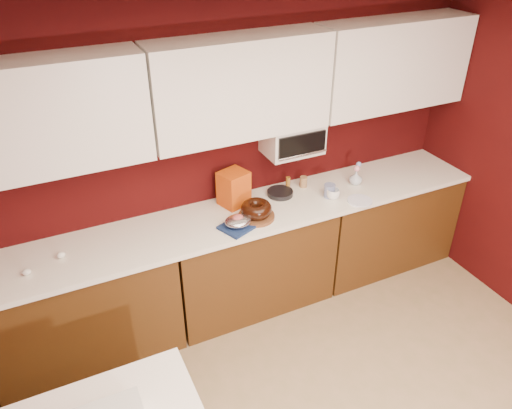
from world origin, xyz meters
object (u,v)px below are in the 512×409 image
at_px(coffee_mug, 333,193).
at_px(blue_jar, 329,191).
at_px(bundt_cake, 256,209).
at_px(foil_ham_nest, 238,221).
at_px(flower_vase, 356,177).
at_px(pandoro_box, 234,188).
at_px(toaster_oven, 292,138).

relative_size(coffee_mug, blue_jar, 0.94).
distance_m(bundt_cake, coffee_mug, 0.68).
relative_size(foil_ham_nest, flower_vase, 1.54).
distance_m(bundt_cake, flower_vase, 1.00).
distance_m(foil_ham_nest, pandoro_box, 0.35).
xyz_separation_m(foil_ham_nest, pandoro_box, (0.11, 0.32, 0.09)).
height_order(toaster_oven, pandoro_box, toaster_oven).
bearing_deg(blue_jar, toaster_oven, 135.62).
bearing_deg(blue_jar, bundt_cake, -177.15).
relative_size(coffee_mug, flower_vase, 0.79).
xyz_separation_m(bundt_cake, pandoro_box, (-0.07, 0.26, 0.06)).
bearing_deg(flower_vase, toaster_oven, 165.13).
distance_m(toaster_oven, blue_jar, 0.53).
xyz_separation_m(pandoro_box, flower_vase, (1.06, -0.15, -0.08)).
xyz_separation_m(toaster_oven, pandoro_box, (-0.51, -0.00, -0.33)).
bearing_deg(bundt_cake, flower_vase, 6.80).
height_order(pandoro_box, blue_jar, pandoro_box).
bearing_deg(foil_ham_nest, pandoro_box, 71.63).
bearing_deg(pandoro_box, toaster_oven, -18.13).
bearing_deg(bundt_cake, pandoro_box, 105.05).
bearing_deg(pandoro_box, coffee_mug, -37.92).
bearing_deg(toaster_oven, coffee_mug, -47.83).
relative_size(blue_jar, flower_vase, 0.84).
xyz_separation_m(foil_ham_nest, blue_jar, (0.85, 0.09, -0.00)).
distance_m(toaster_oven, bundt_cake, 0.65).
distance_m(foil_ham_nest, coffee_mug, 0.86).
distance_m(coffee_mug, flower_vase, 0.33).
distance_m(toaster_oven, foil_ham_nest, 0.81).
distance_m(bundt_cake, foil_ham_nest, 0.19).
bearing_deg(coffee_mug, bundt_cake, 179.47).
bearing_deg(pandoro_box, bundt_cake, -93.15).
bearing_deg(coffee_mug, toaster_oven, 132.17).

